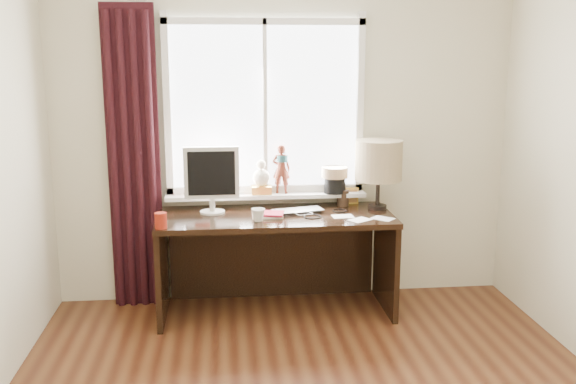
{
  "coord_description": "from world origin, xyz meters",
  "views": [
    {
      "loc": [
        -0.47,
        -2.87,
        1.9
      ],
      "look_at": [
        -0.05,
        1.25,
        1.0
      ],
      "focal_mm": 40.0,
      "sensor_mm": 36.0,
      "label": 1
    }
  ],
  "objects": [
    {
      "name": "icon_frame",
      "position": [
        0.52,
        1.91,
        0.81
      ],
      "size": [
        0.1,
        0.03,
        0.13
      ],
      "color": "gold",
      "rests_on": "desk"
    },
    {
      "name": "monitor",
      "position": [
        -0.56,
        1.73,
        1.03
      ],
      "size": [
        0.4,
        0.18,
        0.49
      ],
      "color": "beige",
      "rests_on": "desk"
    },
    {
      "name": "curtain",
      "position": [
        -1.13,
        1.91,
        1.12
      ],
      "size": [
        0.38,
        0.09,
        2.25
      ],
      "color": "black",
      "rests_on": "floor"
    },
    {
      "name": "mug",
      "position": [
        -0.24,
        1.46,
        0.8
      ],
      "size": [
        0.13,
        0.13,
        0.1
      ],
      "primitive_type": "imported",
      "rotation": [
        0.0,
        0.0,
        0.68
      ],
      "color": "white",
      "rests_on": "desk"
    },
    {
      "name": "wall_back",
      "position": [
        0.0,
        2.0,
        1.3
      ],
      "size": [
        3.5,
        0.0,
        2.6
      ],
      "primitive_type": "cube",
      "rotation": [
        1.57,
        0.0,
        0.0
      ],
      "color": "beige",
      "rests_on": "ground"
    },
    {
      "name": "desk_cables",
      "position": [
        0.22,
        1.64,
        0.75
      ],
      "size": [
        0.39,
        0.35,
        0.01
      ],
      "color": "black",
      "rests_on": "desk"
    },
    {
      "name": "loose_papers",
      "position": [
        0.5,
        1.46,
        0.75
      ],
      "size": [
        0.44,
        0.26,
        0.0
      ],
      "color": "white",
      "rests_on": "desk"
    },
    {
      "name": "table_lamp",
      "position": [
        0.68,
        1.74,
        1.11
      ],
      "size": [
        0.35,
        0.35,
        0.52
      ],
      "color": "black",
      "rests_on": "desk"
    },
    {
      "name": "brush_holder",
      "position": [
        0.44,
        1.86,
        0.81
      ],
      "size": [
        0.09,
        0.09,
        0.25
      ],
      "color": "black",
      "rests_on": "desk"
    },
    {
      "name": "desk",
      "position": [
        -0.1,
        1.73,
        0.51
      ],
      "size": [
        1.7,
        0.7,
        0.75
      ],
      "color": "#311D11",
      "rests_on": "floor"
    },
    {
      "name": "window",
      "position": [
        -0.14,
        1.95,
        1.3
      ],
      "size": [
        1.52,
        0.23,
        1.4
      ],
      "color": "white",
      "rests_on": "ground"
    },
    {
      "name": "red_cup",
      "position": [
        -0.9,
        1.35,
        0.8
      ],
      "size": [
        0.08,
        0.08,
        0.11
      ],
      "primitive_type": "cylinder",
      "color": "maroon",
      "rests_on": "desk"
    },
    {
      "name": "laptop",
      "position": [
        0.07,
        1.66,
        0.76
      ],
      "size": [
        0.42,
        0.32,
        0.03
      ],
      "primitive_type": "imported",
      "rotation": [
        0.0,
        0.0,
        0.25
      ],
      "color": "silver",
      "rests_on": "desk"
    },
    {
      "name": "notebook_stack",
      "position": [
        -0.16,
        1.58,
        0.77
      ],
      "size": [
        0.24,
        0.19,
        0.03
      ],
      "color": "beige",
      "rests_on": "desk"
    }
  ]
}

